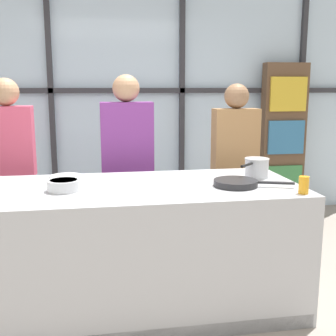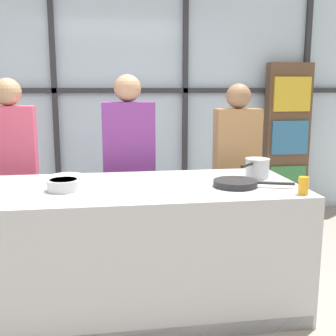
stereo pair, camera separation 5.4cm
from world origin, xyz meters
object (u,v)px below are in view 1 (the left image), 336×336
at_px(spectator_far_left, 10,162).
at_px(mixing_bowl, 64,185).
at_px(white_plate, 66,176).
at_px(frying_pan, 237,183).
at_px(spectator_center_left, 127,158).
at_px(spectator_center_right, 235,159).
at_px(saucepan, 257,167).
at_px(juice_glass_near, 304,185).

distance_m(spectator_far_left, mixing_bowl, 1.05).
bearing_deg(white_plate, frying_pan, -22.82).
bearing_deg(spectator_center_left, mixing_bowl, 62.05).
distance_m(spectator_center_right, frying_pan, 1.03).
distance_m(saucepan, white_plate, 1.45).
xyz_separation_m(spectator_center_left, white_plate, (-0.50, -0.48, -0.05)).
relative_size(spectator_far_left, spectator_center_right, 1.03).
xyz_separation_m(spectator_center_left, frying_pan, (0.69, -0.98, -0.03)).
distance_m(white_plate, juice_glass_near, 1.73).
distance_m(frying_pan, mixing_bowl, 1.17).
distance_m(saucepan, mixing_bowl, 1.43).
relative_size(spectator_center_right, frying_pan, 3.02).
bearing_deg(mixing_bowl, frying_pan, -2.98).
bearing_deg(spectator_far_left, spectator_center_right, -180.00).
xyz_separation_m(saucepan, white_plate, (-1.43, 0.25, -0.07)).
xyz_separation_m(spectator_far_left, saucepan, (1.93, -0.73, 0.03)).
bearing_deg(juice_glass_near, spectator_center_right, 92.00).
height_order(white_plate, mixing_bowl, mixing_bowl).
xyz_separation_m(white_plate, mixing_bowl, (0.02, -0.44, 0.03)).
xyz_separation_m(spectator_center_right, white_plate, (-1.50, -0.48, -0.01)).
height_order(spectator_far_left, frying_pan, spectator_far_left).
bearing_deg(spectator_far_left, frying_pan, 149.86).
bearing_deg(spectator_center_left, white_plate, 43.44).
xyz_separation_m(spectator_far_left, mixing_bowl, (0.51, -0.92, -0.01)).
height_order(spectator_center_right, mixing_bowl, spectator_center_right).
distance_m(spectator_center_left, frying_pan, 1.20).
height_order(frying_pan, juice_glass_near, juice_glass_near).
bearing_deg(spectator_center_right, saucepan, 84.27).
bearing_deg(spectator_center_left, saucepan, 141.85).
bearing_deg(mixing_bowl, spectator_center_left, 62.05).
relative_size(spectator_far_left, saucepan, 5.93).
xyz_separation_m(frying_pan, white_plate, (-1.19, 0.50, -0.02)).
bearing_deg(spectator_far_left, mixing_bowl, 119.22).
bearing_deg(frying_pan, mixing_bowl, 177.02).
relative_size(saucepan, white_plate, 1.14).
height_order(saucepan, white_plate, saucepan).
relative_size(spectator_center_left, white_plate, 6.92).
xyz_separation_m(spectator_center_left, saucepan, (0.93, -0.73, 0.03)).
xyz_separation_m(white_plate, juice_glass_near, (1.55, -0.77, 0.05)).
bearing_deg(mixing_bowl, juice_glass_near, -12.31).
height_order(spectator_far_left, spectator_center_left, spectator_center_left).
bearing_deg(mixing_bowl, spectator_center_right, 31.68).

